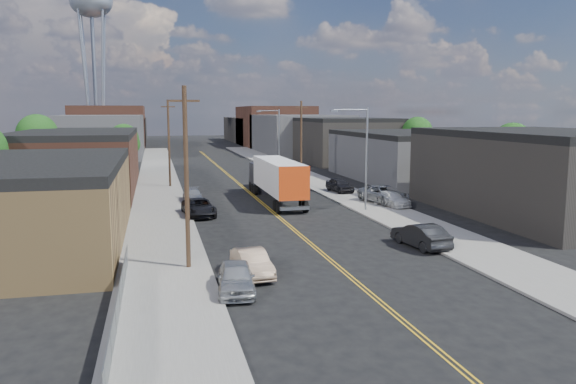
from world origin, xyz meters
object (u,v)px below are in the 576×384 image
car_left_a (236,278)px  car_left_b (252,263)px  water_tower (91,8)px  car_left_c (199,207)px  car_ahead_truck (262,181)px  car_right_lot_a (384,194)px  car_right_oncoming (421,235)px  car_right_lot_c (340,185)px  car_right_lot_b (391,199)px  car_left_d (193,196)px  semi_truck (275,177)px

car_left_a → car_left_b: 2.87m
water_tower → car_left_a: 109.92m
car_left_a → car_left_c: bearing=97.3°
car_ahead_truck → car_right_lot_a: bearing=-51.1°
water_tower → car_right_oncoming: 106.61m
car_left_b → car_right_lot_c: car_right_lot_c is taller
car_left_c → car_right_lot_b: car_left_c is taller
car_left_c → car_right_oncoming: 19.30m
car_left_c → car_left_a: bearing=-93.3°
water_tower → car_left_c: (15.60, -84.00, -29.91)m
car_right_oncoming → car_left_d: bearing=-66.6°
car_right_oncoming → car_right_lot_a: (4.40, 16.26, 0.18)m
semi_truck → car_right_lot_c: (7.83, 3.57, -1.45)m
car_right_lot_c → car_ahead_truck: bearing=134.1°
semi_truck → car_left_c: semi_truck is taller
car_left_a → car_right_oncoming: bearing=33.1°
semi_truck → car_left_c: 10.33m
car_right_lot_c → semi_truck: bearing=-162.3°
car_right_lot_a → semi_truck: bearing=142.6°
car_left_a → car_right_lot_a: (17.22, 22.59, 0.22)m
car_left_d → car_ahead_truck: car_ahead_truck is taller
car_right_lot_c → car_ahead_truck: (-7.34, 5.97, -0.09)m
car_left_b → car_left_c: size_ratio=0.80×
car_left_a → car_left_c: (-0.18, 20.59, -0.01)m
car_left_b → car_right_lot_c: bearing=57.5°
car_left_d → car_right_lot_b: size_ratio=0.99×
semi_truck → car_right_oncoming: (5.10, -20.72, -1.56)m
water_tower → car_right_lot_a: size_ratio=6.35×
car_left_b → car_right_lot_b: car_right_lot_b is taller
car_right_lot_a → car_ahead_truck: bearing=110.5°
car_ahead_truck → car_left_b: bearing=-95.5°
water_tower → car_right_lot_a: 93.24m
semi_truck → car_ahead_truck: bearing=87.2°
car_left_a → car_right_oncoming: 14.30m
car_left_a → water_tower: bearing=105.4°
car_right_lot_a → car_ahead_truck: car_right_lot_a is taller
car_left_c → car_right_lot_b: size_ratio=1.18×
car_left_c → car_right_lot_a: bearing=2.8°
water_tower → car_right_lot_b: bearing=-68.5°
car_left_d → car_right_lot_a: 18.22m
car_ahead_truck → car_left_a: bearing=-96.5°
car_left_c → car_right_lot_c: size_ratio=1.21×
water_tower → semi_truck: bearing=-73.1°
car_left_c → car_right_lot_c: bearing=28.8°
car_left_b → car_ahead_truck: car_ahead_truck is taller
car_right_lot_a → car_ahead_truck: (-9.01, 14.00, -0.16)m
car_left_a → car_left_d: bearing=97.2°
car_right_oncoming → car_right_lot_a: car_right_lot_a is taller
car_left_a → car_left_d: 28.00m
car_left_c → car_left_d: (0.00, 7.40, -0.10)m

